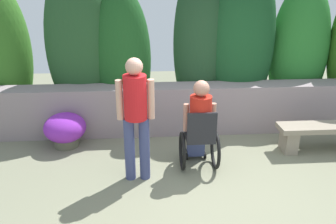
# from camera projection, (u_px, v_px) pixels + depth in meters

# --- Properties ---
(ground_plane) EXTENTS (12.33, 12.33, 0.00)m
(ground_plane) POSITION_uv_depth(u_px,v_px,m) (223.00, 193.00, 4.47)
(ground_plane) COLOR #71725B
(stone_retaining_wall) EXTENTS (7.51, 0.46, 0.86)m
(stone_retaining_wall) POSITION_uv_depth(u_px,v_px,m) (200.00, 108.00, 6.13)
(stone_retaining_wall) COLOR gray
(stone_retaining_wall) RESTS_ON ground
(hedge_backdrop) EXTENTS (8.22, 1.19, 3.04)m
(hedge_backdrop) POSITION_uv_depth(u_px,v_px,m) (202.00, 47.00, 6.30)
(hedge_backdrop) COLOR #346D22
(hedge_backdrop) RESTS_ON ground
(stone_bench) EXTENTS (1.37, 0.37, 0.44)m
(stone_bench) POSITION_uv_depth(u_px,v_px,m) (321.00, 134.00, 5.48)
(stone_bench) COLOR gray
(stone_bench) RESTS_ON ground
(person_in_wheelchair) EXTENTS (0.53, 0.66, 1.33)m
(person_in_wheelchair) POSITION_uv_depth(u_px,v_px,m) (199.00, 128.00, 4.88)
(person_in_wheelchair) COLOR black
(person_in_wheelchair) RESTS_ON ground
(person_standing_companion) EXTENTS (0.49, 0.30, 1.69)m
(person_standing_companion) POSITION_uv_depth(u_px,v_px,m) (136.00, 112.00, 4.46)
(person_standing_companion) COLOR #3B4270
(person_standing_companion) RESTS_ON ground
(flower_pot_purple_near) EXTENTS (0.67, 0.67, 0.56)m
(flower_pot_purple_near) POSITION_uv_depth(u_px,v_px,m) (65.00, 129.00, 5.62)
(flower_pot_purple_near) COLOR #525342
(flower_pot_purple_near) RESTS_ON ground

